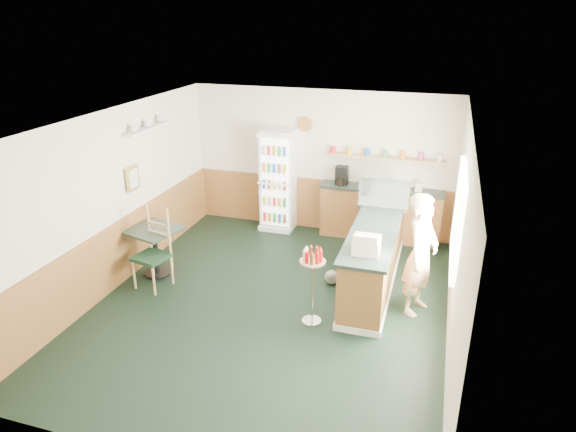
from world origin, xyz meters
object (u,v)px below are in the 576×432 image
at_px(condiment_stand, 312,274).
at_px(drinks_fridge, 278,181).
at_px(cash_register, 366,245).
at_px(cafe_table, 155,243).
at_px(cafe_chair, 154,245).
at_px(shopkeeper, 421,255).
at_px(display_case, 385,193).

bearing_deg(condiment_stand, drinks_fridge, 116.07).
xyz_separation_m(cash_register, cafe_table, (-3.40, 0.25, -0.54)).
bearing_deg(cafe_chair, condiment_stand, 4.98).
bearing_deg(shopkeeper, cash_register, 138.63).
relative_size(drinks_fridge, shopkeeper, 1.10).
distance_m(cash_register, cafe_table, 3.45).
height_order(display_case, condiment_stand, display_case).
height_order(drinks_fridge, display_case, drinks_fridge).
bearing_deg(condiment_stand, cash_register, 26.89).
bearing_deg(drinks_fridge, cash_register, -51.62).
bearing_deg(cash_register, cafe_chair, 178.16).
distance_m(condiment_stand, cafe_chair, 2.62).
height_order(shopkeeper, cafe_table, shopkeeper).
relative_size(drinks_fridge, cash_register, 5.24).
bearing_deg(drinks_fridge, condiment_stand, -63.93).
height_order(display_case, shopkeeper, shopkeeper).
bearing_deg(condiment_stand, cafe_table, 168.00).
height_order(shopkeeper, condiment_stand, shopkeeper).
bearing_deg(cash_register, display_case, 88.14).
bearing_deg(cafe_table, drinks_fridge, 62.34).
distance_m(shopkeeper, cafe_chair, 3.98).
distance_m(display_case, shopkeeper, 1.62).
bearing_deg(cafe_table, condiment_stand, -12.00).
height_order(drinks_fridge, condiment_stand, drinks_fridge).
height_order(shopkeeper, cafe_chair, shopkeeper).
xyz_separation_m(cafe_table, cafe_chair, (0.15, -0.26, 0.09)).
relative_size(display_case, shopkeeper, 0.46).
xyz_separation_m(shopkeeper, cafe_table, (-4.10, -0.15, -0.32)).
relative_size(cash_register, cafe_chair, 0.29).
height_order(drinks_fridge, shopkeeper, drinks_fridge).
distance_m(drinks_fridge, condiment_stand, 3.36).
xyz_separation_m(cash_register, cafe_chair, (-3.25, -0.00, -0.45)).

